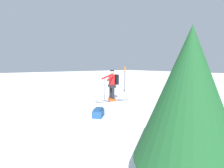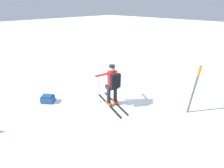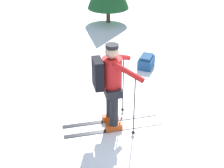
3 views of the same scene
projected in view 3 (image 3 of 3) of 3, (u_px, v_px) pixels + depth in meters
ground_plane at (159, 124)px, 5.84m from camera, size 80.00×80.00×0.00m
skier at (111, 82)px, 5.34m from camera, size 1.01×1.85×1.62m
dropped_backpack at (146, 62)px, 7.81m from camera, size 0.57×0.58×0.32m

